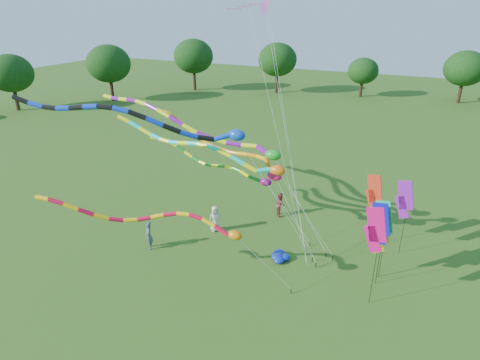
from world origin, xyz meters
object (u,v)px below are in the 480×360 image
at_px(tube_kite_red, 163,221).
at_px(person_a, 215,219).
at_px(tube_kite_orange, 225,147).
at_px(person_b, 149,236).
at_px(blue_nylon_heap, 277,257).
at_px(person_c, 280,204).

bearing_deg(tube_kite_red, person_a, 74.26).
xyz_separation_m(tube_kite_orange, person_b, (-2.67, -5.36, -4.53)).
xyz_separation_m(tube_kite_orange, blue_nylon_heap, (5.07, -3.23, -5.25)).
bearing_deg(person_b, tube_kite_orange, 113.52).
relative_size(blue_nylon_heap, person_b, 0.61).
xyz_separation_m(blue_nylon_heap, person_a, (-5.00, 1.53, 0.70)).
xyz_separation_m(tube_kite_red, person_c, (2.93, 10.09, -3.14)).
relative_size(tube_kite_red, person_a, 6.52).
bearing_deg(blue_nylon_heap, person_b, -164.62).
height_order(person_a, person_c, person_a).
bearing_deg(tube_kite_red, blue_nylon_heap, 26.19).
relative_size(tube_kite_red, blue_nylon_heap, 10.59).
bearing_deg(person_a, tube_kite_red, -131.59).
height_order(tube_kite_red, person_a, tube_kite_red).
bearing_deg(tube_kite_orange, blue_nylon_heap, -10.51).
height_order(tube_kite_orange, person_b, tube_kite_orange).
distance_m(tube_kite_orange, person_c, 6.07).
height_order(tube_kite_orange, person_c, tube_kite_orange).
bearing_deg(tube_kite_orange, person_b, -94.46).
bearing_deg(person_c, person_a, 107.43).
distance_m(person_a, person_c, 5.08).
relative_size(tube_kite_red, tube_kite_orange, 0.83).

